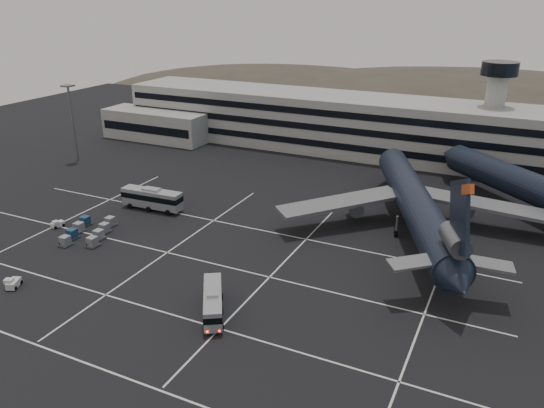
{
  "coord_description": "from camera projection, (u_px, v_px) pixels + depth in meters",
  "views": [
    {
      "loc": [
        41.3,
        -56.33,
        38.3
      ],
      "look_at": [
        5.42,
        18.55,
        5.0
      ],
      "focal_mm": 35.0,
      "sensor_mm": 36.0,
      "label": 1
    }
  ],
  "objects": [
    {
      "name": "ground",
      "position": [
        184.0,
        272.0,
        77.96
      ],
      "size": [
        260.0,
        260.0,
        0.0
      ],
      "primitive_type": "plane",
      "color": "black",
      "rests_on": "ground"
    },
    {
      "name": "bus_near",
      "position": [
        213.0,
        301.0,
        67.09
      ],
      "size": [
        7.16,
        9.66,
        3.5
      ],
      "rotation": [
        0.0,
        0.0,
        0.55
      ],
      "color": "gray",
      "rests_on": "ground"
    },
    {
      "name": "tug_a",
      "position": [
        57.0,
        224.0,
        92.59
      ],
      "size": [
        1.74,
        2.3,
        1.32
      ],
      "rotation": [
        0.0,
        0.0,
        -0.27
      ],
      "color": "silver",
      "rests_on": "ground"
    },
    {
      "name": "lane_markings",
      "position": [
        193.0,
        271.0,
        78.19
      ],
      "size": [
        90.0,
        55.62,
        0.01
      ],
      "color": "silver",
      "rests_on": "ground"
    },
    {
      "name": "tug_b",
      "position": [
        13.0,
        283.0,
        73.6
      ],
      "size": [
        2.21,
        2.65,
        1.48
      ],
      "rotation": [
        0.0,
        0.0,
        0.42
      ],
      "color": "silver",
      "rests_on": "ground"
    },
    {
      "name": "terminal",
      "position": [
        331.0,
        123.0,
        136.12
      ],
      "size": [
        125.0,
        26.0,
        24.0
      ],
      "color": "gray",
      "rests_on": "ground"
    },
    {
      "name": "lightpole_left",
      "position": [
        71.0,
        113.0,
        124.92
      ],
      "size": [
        2.4,
        2.4,
        18.28
      ],
      "color": "slate",
      "rests_on": "ground"
    },
    {
      "name": "uld_cluster",
      "position": [
        89.0,
        231.0,
        89.33
      ],
      "size": [
        9.51,
        11.69,
        1.67
      ],
      "rotation": [
        0.0,
        0.0,
        0.38
      ],
      "color": "#2D2D30",
      "rests_on": "ground"
    },
    {
      "name": "bus_far",
      "position": [
        152.0,
        198.0,
        99.5
      ],
      "size": [
        12.18,
        3.56,
        4.26
      ],
      "rotation": [
        0.0,
        0.0,
        1.62
      ],
      "color": "gray",
      "rests_on": "ground"
    },
    {
      "name": "trijet_main",
      "position": [
        416.0,
        204.0,
        88.58
      ],
      "size": [
        43.83,
        55.03,
        18.08
      ],
      "rotation": [
        0.0,
        0.0,
        0.4
      ],
      "color": "black",
      "rests_on": "ground"
    },
    {
      "name": "hills",
      "position": [
        459.0,
        124.0,
        217.53
      ],
      "size": [
        352.0,
        180.0,
        44.0
      ],
      "color": "#38332B",
      "rests_on": "ground"
    }
  ]
}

